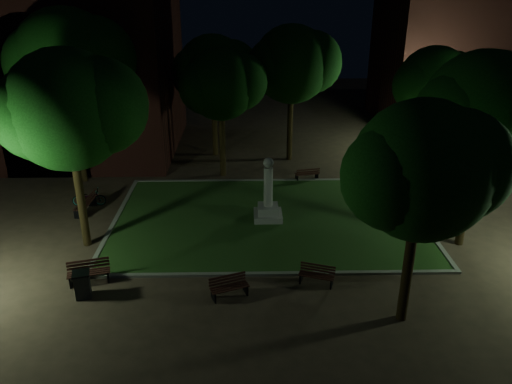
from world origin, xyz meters
The scene contains 24 objects.
ground centered at (0.00, 0.00, 0.00)m, with size 80.00×80.00×0.00m, color #483729.
lawn centered at (0.00, 2.00, 0.04)m, with size 15.00×10.00×0.08m, color #294E1C.
lawn_kerb centered at (0.00, 2.00, 0.06)m, with size 15.40×10.40×0.12m.
monument centered at (0.00, 2.00, 0.96)m, with size 1.40×1.40×3.20m.
building_main centered at (-15.86, 13.79, 7.38)m, with size 20.00×12.00×15.00m.
building_far centered at (18.00, 20.00, 6.00)m, with size 16.00×10.00×12.00m, color #441B17.
tree_west centered at (-8.21, -0.38, 6.23)m, with size 6.18×5.04×8.75m.
tree_north_wl centered at (-2.39, 8.22, 5.56)m, with size 5.11×4.17×7.65m.
tree_north_er centered at (1.92, 11.05, 6.22)m, with size 5.98×4.88×8.67m.
tree_ne centered at (9.76, 7.90, 5.63)m, with size 5.15×4.20×7.74m.
tree_east centered at (8.72, -0.65, 6.09)m, with size 6.26×5.11×8.65m.
tree_se centered at (4.50, -6.00, 5.63)m, with size 5.54×4.53×7.90m.
tree_nw centered at (-10.61, 7.48, 7.01)m, with size 7.00×5.71×9.87m.
tree_far_north centered at (-3.05, 12.04, 5.68)m, with size 5.64×4.60×7.98m.
lamppost_nw centered at (-12.28, 10.67, 3.03)m, with size 1.18×0.28×4.31m.
lamppost_ne centered at (10.80, 11.53, 2.94)m, with size 1.18×0.28×4.16m.
bench_near_left centered at (-1.76, -4.47, 0.38)m, with size 1.55×1.00×0.81m.
bench_near_right centered at (1.69, -3.69, 0.36)m, with size 1.48×0.90×0.77m.
bench_west_near centered at (-7.35, -3.40, 0.42)m, with size 1.72×0.97×0.90m.
bench_left_side centered at (-9.32, 3.07, 0.46)m, with size 0.74×1.82×0.98m.
bench_right_side centered at (7.80, 3.88, 0.40)m, with size 0.74×1.60×0.85m.
bench_far_side centered at (2.57, 7.26, 0.37)m, with size 1.49×0.76×0.78m.
trash_bin centered at (-7.28, -4.41, 0.54)m, with size 0.75×0.75×1.06m.
bicycle centered at (-9.41, 3.88, 0.46)m, with size 0.61×1.75×0.92m, color black.
Camera 1 is at (-1.07, -20.42, 11.15)m, focal length 35.00 mm.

